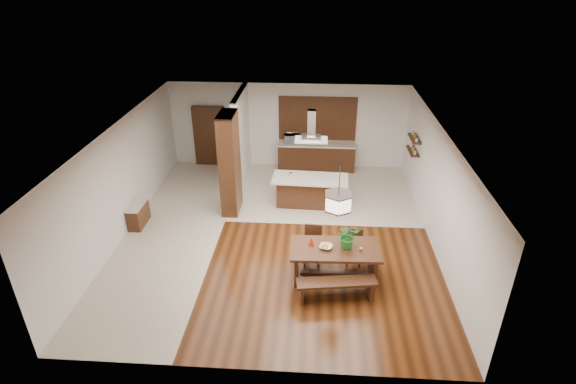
# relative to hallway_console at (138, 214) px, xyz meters

# --- Properties ---
(room_shell) EXTENTS (9.00, 9.04, 2.92)m
(room_shell) POSITION_rel_hallway_console_xyz_m (3.81, -0.20, 1.75)
(room_shell) COLOR #3A1B0A
(room_shell) RESTS_ON ground
(tile_hallway) EXTENTS (2.50, 9.00, 0.01)m
(tile_hallway) POSITION_rel_hallway_console_xyz_m (1.06, -0.20, -0.31)
(tile_hallway) COLOR beige
(tile_hallway) RESTS_ON ground
(tile_kitchen) EXTENTS (5.50, 4.00, 0.01)m
(tile_kitchen) POSITION_rel_hallway_console_xyz_m (5.06, 2.30, -0.31)
(tile_kitchen) COLOR beige
(tile_kitchen) RESTS_ON ground
(soffit_band) EXTENTS (8.00, 9.00, 0.02)m
(soffit_band) POSITION_rel_hallway_console_xyz_m (3.81, -0.20, 2.57)
(soffit_band) COLOR #401E10
(soffit_band) RESTS_ON room_shell
(partition_pier) EXTENTS (0.45, 1.00, 2.90)m
(partition_pier) POSITION_rel_hallway_console_xyz_m (2.41, 1.00, 1.14)
(partition_pier) COLOR black
(partition_pier) RESTS_ON ground
(partition_stub) EXTENTS (0.18, 2.40, 2.90)m
(partition_stub) POSITION_rel_hallway_console_xyz_m (2.41, 3.10, 1.14)
(partition_stub) COLOR silver
(partition_stub) RESTS_ON ground
(hallway_console) EXTENTS (0.37, 0.88, 0.63)m
(hallway_console) POSITION_rel_hallway_console_xyz_m (0.00, 0.00, 0.00)
(hallway_console) COLOR black
(hallway_console) RESTS_ON ground
(hallway_doorway) EXTENTS (1.10, 0.20, 2.10)m
(hallway_doorway) POSITION_rel_hallway_console_xyz_m (1.11, 4.20, 0.74)
(hallway_doorway) COLOR black
(hallway_doorway) RESTS_ON ground
(rear_counter) EXTENTS (2.60, 0.62, 0.95)m
(rear_counter) POSITION_rel_hallway_console_xyz_m (4.81, 4.00, 0.16)
(rear_counter) COLOR black
(rear_counter) RESTS_ON ground
(kitchen_window) EXTENTS (2.60, 0.08, 1.50)m
(kitchen_window) POSITION_rel_hallway_console_xyz_m (4.81, 4.26, 1.44)
(kitchen_window) COLOR olive
(kitchen_window) RESTS_ON room_shell
(shelf_lower) EXTENTS (0.26, 0.90, 0.04)m
(shelf_lower) POSITION_rel_hallway_console_xyz_m (7.68, 2.40, 1.08)
(shelf_lower) COLOR black
(shelf_lower) RESTS_ON room_shell
(shelf_upper) EXTENTS (0.26, 0.90, 0.04)m
(shelf_upper) POSITION_rel_hallway_console_xyz_m (7.68, 2.40, 1.49)
(shelf_upper) COLOR black
(shelf_upper) RESTS_ON room_shell
(dining_table) EXTENTS (2.01, 1.05, 0.83)m
(dining_table) POSITION_rel_hallway_console_xyz_m (5.28, -1.99, 0.29)
(dining_table) COLOR black
(dining_table) RESTS_ON ground
(dining_bench) EXTENTS (1.74, 0.61, 0.48)m
(dining_bench) POSITION_rel_hallway_console_xyz_m (5.30, -2.71, -0.08)
(dining_bench) COLOR black
(dining_bench) RESTS_ON ground
(dining_chair_left) EXTENTS (0.44, 0.44, 0.94)m
(dining_chair_left) POSITION_rel_hallway_console_xyz_m (4.77, -1.40, 0.15)
(dining_chair_left) COLOR black
(dining_chair_left) RESTS_ON ground
(dining_chair_right) EXTENTS (0.41, 0.41, 0.85)m
(dining_chair_right) POSITION_rel_hallway_console_xyz_m (5.76, -1.37, 0.11)
(dining_chair_right) COLOR black
(dining_chair_right) RESTS_ON ground
(pendant_lantern) EXTENTS (0.64, 0.64, 1.31)m
(pendant_lantern) POSITION_rel_hallway_console_xyz_m (5.28, -1.99, 1.93)
(pendant_lantern) COLOR #FFF0C3
(pendant_lantern) RESTS_ON room_shell
(foliage_plant) EXTENTS (0.55, 0.50, 0.55)m
(foliage_plant) POSITION_rel_hallway_console_xyz_m (5.54, -1.93, 0.79)
(foliage_plant) COLOR #236B26
(foliage_plant) RESTS_ON dining_table
(fruit_bowl) EXTENTS (0.33, 0.33, 0.07)m
(fruit_bowl) POSITION_rel_hallway_console_xyz_m (5.07, -2.01, 0.54)
(fruit_bowl) COLOR beige
(fruit_bowl) RESTS_ON dining_table
(napkin_cone) EXTENTS (0.16, 0.16, 0.20)m
(napkin_cone) POSITION_rel_hallway_console_xyz_m (4.74, -1.93, 0.61)
(napkin_cone) COLOR #A5180B
(napkin_cone) RESTS_ON dining_table
(gold_ornament) EXTENTS (0.08, 0.08, 0.09)m
(gold_ornament) POSITION_rel_hallway_console_xyz_m (5.83, -2.10, 0.56)
(gold_ornament) COLOR gold
(gold_ornament) RESTS_ON dining_table
(kitchen_island) EXTENTS (2.22, 1.04, 0.90)m
(kitchen_island) POSITION_rel_hallway_console_xyz_m (4.65, 1.43, 0.15)
(kitchen_island) COLOR black
(kitchen_island) RESTS_ON ground
(range_hood) EXTENTS (0.90, 0.55, 0.87)m
(range_hood) POSITION_rel_hallway_console_xyz_m (4.65, 1.44, 2.15)
(range_hood) COLOR silver
(range_hood) RESTS_ON room_shell
(island_cup) EXTENTS (0.15, 0.15, 0.09)m
(island_cup) POSITION_rel_hallway_console_xyz_m (5.05, 1.30, 0.63)
(island_cup) COLOR silver
(island_cup) RESTS_ON kitchen_island
(microwave) EXTENTS (0.58, 0.43, 0.30)m
(microwave) POSITION_rel_hallway_console_xyz_m (3.98, 4.02, 0.78)
(microwave) COLOR #B8BCC0
(microwave) RESTS_ON rear_counter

